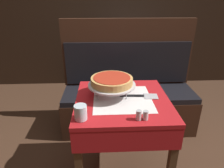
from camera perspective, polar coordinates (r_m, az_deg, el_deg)
dining_table_front at (r=1.59m, az=2.93°, el=-8.06°), size 0.71×0.71×0.78m
dining_table_rear at (r=3.09m, az=5.60°, el=8.35°), size 0.75×0.75×0.78m
booth_bench at (r=2.42m, az=4.63°, el=-4.28°), size 1.53×0.52×1.27m
back_wall_panel at (r=3.49m, az=-0.39°, el=19.01°), size 6.00×0.04×2.40m
pizza_pan_stand at (r=1.53m, az=-0.05°, el=-0.33°), size 0.36×0.36×0.10m
deep_dish_pizza at (r=1.51m, az=-0.05°, el=0.98°), size 0.32×0.32×0.06m
pizza_server at (r=1.57m, az=8.16°, el=-3.41°), size 0.30×0.10×0.01m
water_glass_near at (r=1.28m, az=-8.95°, el=-8.03°), size 0.08×0.08×0.10m
salt_shaker at (r=1.28m, az=7.65°, el=-8.82°), size 0.04×0.04×0.07m
pepper_shaker at (r=1.29m, az=9.58°, el=-8.81°), size 0.04×0.04×0.06m
condiment_caddy at (r=3.07m, az=7.35°, el=11.08°), size 0.13×0.13×0.17m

